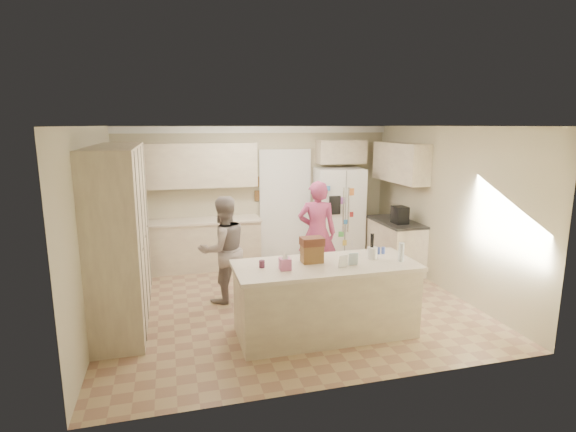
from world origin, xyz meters
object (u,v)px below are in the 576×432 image
object	(u,v)px
coffee_maker	(400,215)
dollhouse_body	(312,254)
refrigerator	(338,214)
tissue_box	(285,264)
teen_girl	(317,233)
utensil_crock	(372,253)
island_base	(325,300)
teen_boy	(223,250)

from	to	relation	value
coffee_maker	dollhouse_body	world-z (taller)	coffee_maker
refrigerator	tissue_box	distance (m)	3.67
tissue_box	dollhouse_body	bearing A→B (deg)	26.57
teen_girl	utensil_crock	bearing A→B (deg)	112.03
coffee_maker	tissue_box	world-z (taller)	coffee_maker
tissue_box	utensil_crock	bearing A→B (deg)	7.13
coffee_maker	tissue_box	distance (m)	3.28
coffee_maker	dollhouse_body	xyz separation A→B (m)	(-2.20, -1.80, -0.03)
dollhouse_body	tissue_box	bearing A→B (deg)	-153.43
island_base	utensil_crock	distance (m)	0.86
teen_girl	coffee_maker	bearing A→B (deg)	-159.48
dollhouse_body	teen_boy	xyz separation A→B (m)	(-0.95, 1.32, -0.24)
tissue_box	dollhouse_body	size ratio (longest dim) A/B	0.54
dollhouse_body	refrigerator	bearing A→B (deg)	62.98
tissue_box	teen_boy	xyz separation A→B (m)	(-0.55, 1.52, -0.20)
teen_boy	teen_girl	bearing A→B (deg)	173.64
dollhouse_body	coffee_maker	bearing A→B (deg)	39.29
refrigerator	coffee_maker	size ratio (longest dim) A/B	6.00
refrigerator	teen_boy	bearing A→B (deg)	-140.35
coffee_maker	teen_boy	bearing A→B (deg)	-171.33
refrigerator	utensil_crock	world-z (taller)	refrigerator
tissue_box	teen_girl	size ratio (longest dim) A/B	0.08
teen_boy	utensil_crock	bearing A→B (deg)	122.27
refrigerator	teen_girl	bearing A→B (deg)	-118.52
island_base	tissue_box	distance (m)	0.79
coffee_maker	island_base	size ratio (longest dim) A/B	0.14
coffee_maker	tissue_box	xyz separation A→B (m)	(-2.60, -2.00, -0.07)
tissue_box	teen_boy	distance (m)	1.63
island_base	coffee_maker	bearing A→B (deg)	42.83
island_base	utensil_crock	bearing A→B (deg)	4.40
dollhouse_body	teen_girl	world-z (taller)	teen_girl
coffee_maker	teen_boy	distance (m)	3.20
island_base	dollhouse_body	bearing A→B (deg)	146.31
dollhouse_body	teen_girl	xyz separation A→B (m)	(0.64, 1.70, -0.17)
utensil_crock	teen_boy	xyz separation A→B (m)	(-1.75, 1.37, -0.20)
teen_boy	refrigerator	bearing A→B (deg)	-166.27
tissue_box	teen_girl	bearing A→B (deg)	61.30
refrigerator	teen_boy	world-z (taller)	refrigerator
teen_girl	island_base	bearing A→B (deg)	91.55
island_base	utensil_crock	xyz separation A→B (m)	(0.65, 0.05, 0.56)
island_base	tissue_box	bearing A→B (deg)	-169.70
island_base	refrigerator	bearing A→B (deg)	66.07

